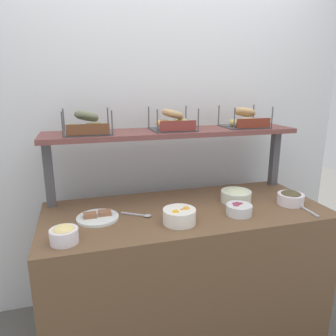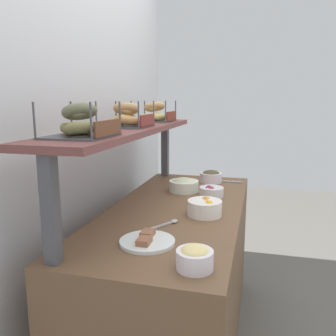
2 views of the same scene
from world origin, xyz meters
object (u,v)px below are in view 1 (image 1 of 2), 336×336
bowl_scallion_spread (236,195)px  bowl_egg_salad (64,234)px  bowl_fruit_salad (180,216)px  bagel_basket_poppy (87,125)px  serving_spoon_by_edge (305,209)px  bagel_basket_plain (244,120)px  serving_spoon_near_plate (141,215)px  bowl_beet_salad (239,209)px  serving_plate_white (98,217)px  bagel_basket_sesame (172,122)px  bowl_chocolate_spread (291,198)px

bowl_scallion_spread → bowl_egg_salad: size_ratio=1.44×
bowl_fruit_salad → bagel_basket_poppy: size_ratio=0.62×
serving_spoon_by_edge → bagel_basket_plain: (-0.16, 0.47, 0.47)m
serving_spoon_near_plate → bowl_egg_salad: bearing=-153.4°
bowl_egg_salad → bowl_fruit_salad: bearing=5.4°
bowl_beet_salad → bagel_basket_poppy: (-0.78, 0.42, 0.45)m
bowl_egg_salad → bagel_basket_plain: bearing=23.0°
bowl_fruit_salad → serving_spoon_by_edge: (0.76, -0.03, -0.03)m
bowl_fruit_salad → serving_spoon_by_edge: bearing=-2.2°
serving_plate_white → bagel_basket_sesame: (0.51, 0.27, 0.47)m
bowl_beet_salad → serving_spoon_near_plate: bearing=166.5°
bowl_beet_salad → bowl_scallion_spread: 0.20m
serving_spoon_by_edge → bagel_basket_poppy: bagel_basket_poppy is taller
bagel_basket_sesame → bowl_chocolate_spread: bearing=-30.6°
bowl_egg_salad → serving_spoon_near_plate: bowl_egg_salad is taller
serving_plate_white → bagel_basket_sesame: bearing=28.4°
bowl_scallion_spread → bowl_fruit_salad: bowl_fruit_salad is taller
serving_plate_white → bagel_basket_plain: bearing=15.0°
bowl_egg_salad → bagel_basket_sesame: size_ratio=0.46×
bowl_chocolate_spread → bagel_basket_plain: bagel_basket_plain is taller
serving_spoon_near_plate → bowl_fruit_salad: bearing=-39.1°
bowl_egg_salad → bagel_basket_poppy: (0.15, 0.49, 0.44)m
bowl_fruit_salad → bagel_basket_plain: 0.86m
bowl_beet_salad → bowl_chocolate_spread: bowl_chocolate_spread is taller
serving_spoon_by_edge → bagel_basket_poppy: (-1.19, 0.47, 0.47)m
bowl_fruit_salad → bagel_basket_plain: size_ratio=0.60×
bowl_beet_salad → bowl_chocolate_spread: bearing=8.1°
serving_plate_white → bagel_basket_sesame: bagel_basket_sesame is taller
serving_spoon_near_plate → serving_plate_white: bearing=173.0°
bowl_scallion_spread → bagel_basket_sesame: 0.61m
serving_spoon_by_edge → bagel_basket_plain: bagel_basket_plain is taller
bagel_basket_sesame → bagel_basket_plain: same height
serving_spoon_near_plate → bowl_scallion_spread: bearing=5.3°
bowl_beet_salad → bagel_basket_sesame: bagel_basket_sesame is taller
bowl_scallion_spread → bagel_basket_poppy: bearing=164.8°
bowl_fruit_salad → bagel_basket_poppy: 0.75m
bagel_basket_poppy → bagel_basket_plain: size_ratio=0.98×
bowl_egg_salad → bagel_basket_poppy: size_ratio=0.46×
bowl_egg_salad → bowl_beet_salad: bearing=4.4°
serving_spoon_near_plate → bagel_basket_poppy: size_ratio=0.57×
bowl_egg_salad → serving_plate_white: size_ratio=0.57×
bowl_chocolate_spread → serving_spoon_by_edge: bowl_chocolate_spread is taller
bowl_fruit_salad → bagel_basket_plain: (0.60, 0.44, 0.43)m
serving_plate_white → serving_spoon_near_plate: 0.24m
serving_spoon_near_plate → bagel_basket_plain: (0.78, 0.30, 0.47)m
serving_plate_white → bagel_basket_plain: bagel_basket_plain is taller
serving_spoon_by_edge → bagel_basket_poppy: size_ratio=0.62×
bowl_egg_salad → serving_plate_white: bearing=54.1°
bowl_chocolate_spread → bagel_basket_sesame: bagel_basket_sesame is taller
bowl_egg_salad → serving_spoon_by_edge: bowl_egg_salad is taller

